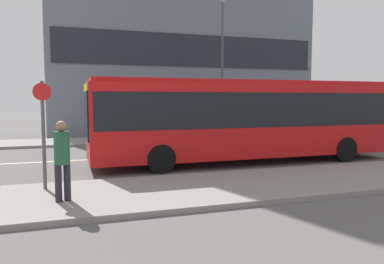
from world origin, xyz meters
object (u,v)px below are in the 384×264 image
Objects in this scene: pedestrian_near_stop at (62,156)px; bus_stop_sign at (43,127)px; street_lamp at (222,54)px; city_bus at (247,116)px; parked_car_0 at (361,128)px.

bus_stop_sign is at bearing 88.95° from pedestrian_near_stop.
bus_stop_sign is (-0.45, 1.37, 0.56)m from pedestrian_near_stop.
city_bus is at bearing -106.10° from street_lamp.
city_bus is 6.54× the size of pedestrian_near_stop.
street_lamp is (-8.69, 1.88, 4.43)m from parked_car_0.
pedestrian_near_stop is 0.66× the size of bus_stop_sign.
street_lamp reaches higher than city_bus.
street_lamp is at bearing 33.92° from pedestrian_near_stop.
street_lamp is at bearing 48.55° from bus_stop_sign.
parked_car_0 is at bearing 10.40° from pedestrian_near_stop.
city_bus reaches higher than bus_stop_sign.
city_bus is 8.74m from street_lamp.
city_bus is 7.65m from bus_stop_sign.
city_bus is at bearing 21.59° from bus_stop_sign.
city_bus is 3.02× the size of parked_car_0.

